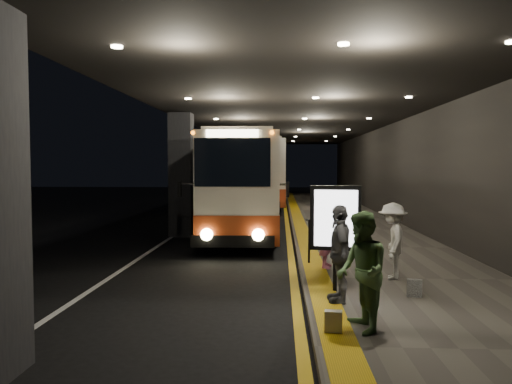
{
  "coord_description": "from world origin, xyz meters",
  "views": [
    {
      "loc": [
        2.04,
        -13.74,
        2.53
      ],
      "look_at": [
        1.28,
        2.01,
        1.7
      ],
      "focal_mm": 35.0,
      "sensor_mm": 36.0,
      "label": 1
    }
  ],
  "objects": [
    {
      "name": "ground",
      "position": [
        0.0,
        0.0,
        0.0
      ],
      "size": [
        90.0,
        90.0,
        0.0
      ],
      "primitive_type": "plane",
      "color": "black"
    },
    {
      "name": "lane_line_white",
      "position": [
        -1.8,
        5.0,
        0.01
      ],
      "size": [
        0.12,
        50.0,
        0.01
      ],
      "primitive_type": "cube",
      "color": "silver",
      "rests_on": "ground"
    },
    {
      "name": "bag_plain",
      "position": [
        2.81,
        -6.68,
        0.31
      ],
      "size": [
        0.27,
        0.18,
        0.31
      ],
      "primitive_type": "cube",
      "rotation": [
        0.0,
        0.0,
        -0.14
      ],
      "color": "silver",
      "rests_on": "sidewalk"
    },
    {
      "name": "info_sign",
      "position": [
        3.09,
        -4.31,
        1.51
      ],
      "size": [
        0.95,
        0.25,
        2.01
      ],
      "rotation": [
        0.0,
        0.0,
        -0.15
      ],
      "color": "black",
      "rests_on": "sidewalk"
    },
    {
      "name": "bag_polka",
      "position": [
        4.49,
        -4.66,
        0.31
      ],
      "size": [
        0.28,
        0.18,
        0.32
      ],
      "primitive_type": "cube",
      "rotation": [
        0.0,
        0.0,
        -0.3
      ],
      "color": "black",
      "rests_on": "sidewalk"
    },
    {
      "name": "coach_third",
      "position": [
        0.92,
        32.36,
        1.91
      ],
      "size": [
        3.07,
        12.76,
        3.99
      ],
      "rotation": [
        0.0,
        0.0,
        0.03
      ],
      "color": "beige",
      "rests_on": "ground"
    },
    {
      "name": "stanchion_post",
      "position": [
        2.75,
        -1.62,
        0.68
      ],
      "size": [
        0.05,
        0.05,
        1.07
      ],
      "primitive_type": "cylinder",
      "color": "black",
      "rests_on": "sidewalk"
    },
    {
      "name": "coach_second",
      "position": [
        0.78,
        17.48,
        1.89
      ],
      "size": [
        3.11,
        12.61,
        3.93
      ],
      "rotation": [
        0.0,
        0.0,
        0.04
      ],
      "color": "beige",
      "rests_on": "ground"
    },
    {
      "name": "passenger_waiting_grey",
      "position": [
        3.08,
        -5.05,
        1.0
      ],
      "size": [
        0.53,
        1.01,
        1.7
      ],
      "primitive_type": "imported",
      "rotation": [
        0.0,
        0.0,
        -1.55
      ],
      "color": "#58575D",
      "rests_on": "sidewalk"
    },
    {
      "name": "terminal_wall",
      "position": [
        7.0,
        5.0,
        3.0
      ],
      "size": [
        0.1,
        50.0,
        6.0
      ],
      "primitive_type": "cube",
      "color": "black",
      "rests_on": "ground"
    },
    {
      "name": "canopy",
      "position": [
        2.5,
        5.0,
        4.6
      ],
      "size": [
        9.0,
        50.0,
        0.4
      ],
      "primitive_type": "cube",
      "color": "black",
      "rests_on": "support_columns"
    },
    {
      "name": "passenger_boarding",
      "position": [
        3.13,
        -2.1,
        1.01
      ],
      "size": [
        0.5,
        0.68,
        1.72
      ],
      "primitive_type": "imported",
      "rotation": [
        0.0,
        0.0,
        1.42
      ],
      "color": "#A54D6E",
      "rests_on": "sidewalk"
    },
    {
      "name": "kerb_stripe_yellow",
      "position": [
        2.35,
        5.0,
        0.01
      ],
      "size": [
        0.18,
        50.0,
        0.01
      ],
      "primitive_type": "cube",
      "color": "gold",
      "rests_on": "ground"
    },
    {
      "name": "sidewalk",
      "position": [
        4.75,
        5.0,
        0.07
      ],
      "size": [
        4.5,
        50.0,
        0.15
      ],
      "primitive_type": "cube",
      "color": "#514C44",
      "rests_on": "ground"
    },
    {
      "name": "passenger_waiting_green",
      "position": [
        3.22,
        -6.61,
        1.02
      ],
      "size": [
        0.65,
        0.91,
        1.73
      ],
      "primitive_type": "imported",
      "rotation": [
        0.0,
        0.0,
        -1.41
      ],
      "color": "#537A44",
      "rests_on": "sidewalk"
    },
    {
      "name": "coach_main",
      "position": [
        0.77,
        4.98,
        1.68
      ],
      "size": [
        2.53,
        11.29,
        3.5
      ],
      "rotation": [
        0.0,
        0.0,
        0.02
      ],
      "color": "beige",
      "rests_on": "ground"
    },
    {
      "name": "passenger_waiting_white",
      "position": [
        4.41,
        -3.21,
        0.95
      ],
      "size": [
        0.67,
        1.11,
        1.61
      ],
      "primitive_type": "imported",
      "rotation": [
        0.0,
        0.0,
        -1.77
      ],
      "color": "white",
      "rests_on": "sidewalk"
    },
    {
      "name": "tactile_strip",
      "position": [
        2.85,
        5.0,
        0.16
      ],
      "size": [
        0.5,
        50.0,
        0.01
      ],
      "primitive_type": "cube",
      "color": "gold",
      "rests_on": "sidewalk"
    },
    {
      "name": "support_columns",
      "position": [
        -1.5,
        4.0,
        2.2
      ],
      "size": [
        0.8,
        24.8,
        4.4
      ],
      "color": "black",
      "rests_on": "ground"
    }
  ]
}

